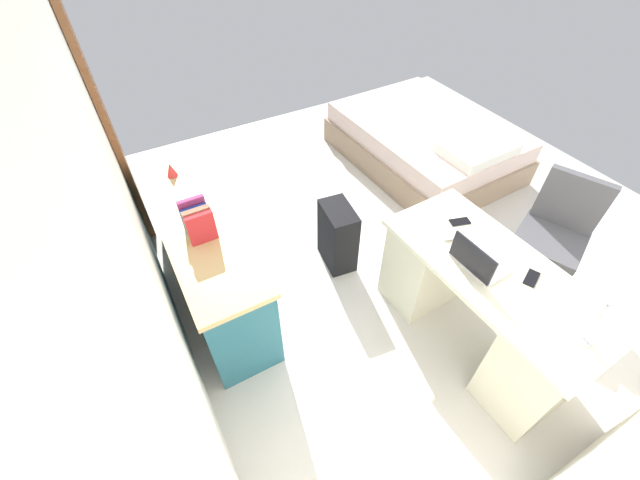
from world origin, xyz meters
name	(u,v)px	position (x,y,z in m)	size (l,w,h in m)	color
ground_plane	(394,236)	(0.00, 0.00, 0.00)	(5.17, 5.17, 0.00)	beige
wall_back	(108,186)	(0.00, 2.02, 1.34)	(4.17, 0.10, 2.68)	white
door_wooden	(103,113)	(1.53, 1.94, 1.02)	(0.88, 0.05, 2.04)	brown
desk	(481,304)	(-1.10, 0.16, 0.39)	(1.46, 0.71, 0.76)	beige
office_chair	(549,241)	(-0.94, -0.71, 0.42)	(0.60, 0.60, 0.94)	black
credenza	(205,254)	(0.25, 1.63, 0.39)	(1.80, 0.48, 0.78)	#235B6B
bed	(425,142)	(0.83, -1.00, 0.24)	(1.94, 1.46, 0.58)	gray
suitcase_black	(338,236)	(0.01, 0.61, 0.29)	(0.36, 0.22, 0.57)	black
laptop	(477,261)	(-1.01, 0.27, 0.80)	(0.32, 0.23, 0.21)	#B7B7BC
computer_mouse	(450,236)	(-0.75, 0.24, 0.77)	(0.06, 0.10, 0.03)	white
cell_phone_near_laptop	(532,278)	(-1.25, 0.05, 0.76)	(0.07, 0.14, 0.01)	black
cell_phone_by_mouse	(460,222)	(-0.67, 0.07, 0.76)	(0.07, 0.14, 0.01)	black
desk_lamp	(599,304)	(-1.61, 0.15, 1.01)	(0.16, 0.11, 0.34)	silver
book_row	(198,221)	(0.04, 1.64, 0.89)	(0.20, 0.17, 0.23)	red
figurine_small	(171,170)	(0.76, 1.64, 0.84)	(0.08, 0.08, 0.11)	red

